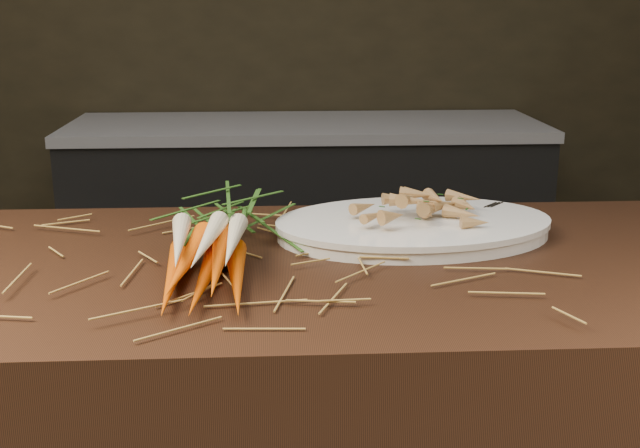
{
  "coord_description": "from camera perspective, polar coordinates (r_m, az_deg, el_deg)",
  "views": [
    {
      "loc": [
        0.18,
        -0.9,
        1.3
      ],
      "look_at": [
        0.25,
        0.3,
        0.96
      ],
      "focal_mm": 45.0,
      "sensor_mm": 36.0,
      "label": 1
    }
  ],
  "objects": [
    {
      "name": "serving_fork",
      "position": [
        1.44,
        13.47,
        0.28
      ],
      "size": [
        0.13,
        0.14,
        0.0
      ],
      "primitive_type": "cube",
      "rotation": [
        0.0,
        0.0,
        -0.75
      ],
      "color": "silver",
      "rests_on": "serving_platter"
    },
    {
      "name": "root_veg_bunch",
      "position": [
        1.27,
        -7.45,
        -0.5
      ],
      "size": [
        0.18,
        0.52,
        0.1
      ],
      "rotation": [
        0.0,
        0.0,
        -0.04
      ],
      "color": "#BF4306",
      "rests_on": "main_counter"
    },
    {
      "name": "straw_bedding",
      "position": [
        1.28,
        -11.21,
        -2.36
      ],
      "size": [
        1.4,
        0.6,
        0.02
      ],
      "primitive_type": null,
      "color": "olive",
      "rests_on": "main_counter"
    },
    {
      "name": "serving_platter",
      "position": [
        1.41,
        6.68,
        -0.35
      ],
      "size": [
        0.51,
        0.36,
        0.03
      ],
      "primitive_type": null,
      "rotation": [
        0.0,
        0.0,
        0.1
      ],
      "color": "white",
      "rests_on": "main_counter"
    },
    {
      "name": "roasted_veg_heap",
      "position": [
        1.39,
        6.73,
        1.2
      ],
      "size": [
        0.25,
        0.19,
        0.05
      ],
      "primitive_type": null,
      "rotation": [
        0.0,
        0.0,
        0.1
      ],
      "color": "#9F6C3B",
      "rests_on": "serving_platter"
    },
    {
      "name": "back_counter",
      "position": [
        3.21,
        -0.97,
        -0.15
      ],
      "size": [
        1.82,
        0.62,
        0.84
      ],
      "color": "black",
      "rests_on": "ground"
    }
  ]
}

